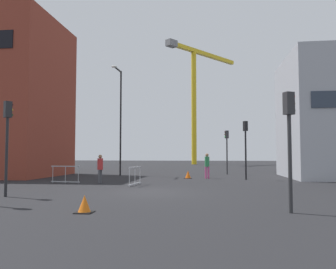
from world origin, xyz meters
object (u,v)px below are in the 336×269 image
(traffic_light_crosswalk, at_px, (7,132))
(traffic_light_far, at_px, (227,145))
(traffic_cone_striped, at_px, (84,205))
(traffic_light_median, at_px, (245,140))
(streetlamp_tall, at_px, (120,114))
(traffic_light_verge, at_px, (290,131))
(pedestrian_walking, at_px, (207,164))
(traffic_cone_by_barrier, at_px, (188,175))
(pedestrian_waiting, at_px, (100,167))
(construction_crane, at_px, (196,85))

(traffic_light_crosswalk, bearing_deg, traffic_light_far, 60.04)
(traffic_cone_striped, bearing_deg, traffic_light_median, 66.34)
(streetlamp_tall, relative_size, traffic_light_verge, 2.41)
(traffic_light_far, bearing_deg, traffic_light_verge, -87.20)
(traffic_light_crosswalk, height_order, pedestrian_walking, traffic_light_crosswalk)
(traffic_light_far, xyz_separation_m, traffic_light_crosswalk, (-10.03, -17.40, 0.08))
(traffic_light_median, bearing_deg, traffic_light_far, 98.95)
(traffic_cone_by_barrier, bearing_deg, pedestrian_waiting, -136.36)
(streetlamp_tall, bearing_deg, pedestrian_waiting, -83.87)
(traffic_light_verge, distance_m, pedestrian_walking, 14.93)
(traffic_light_far, distance_m, traffic_cone_striped, 21.56)
(traffic_light_median, relative_size, traffic_cone_striped, 7.70)
(traffic_light_verge, distance_m, traffic_cone_by_barrier, 15.19)
(traffic_light_crosswalk, relative_size, traffic_cone_striped, 7.55)
(traffic_light_crosswalk, distance_m, traffic_light_verge, 11.32)
(traffic_light_far, distance_m, pedestrian_waiting, 13.40)
(traffic_light_median, relative_size, traffic_cone_by_barrier, 7.06)
(traffic_cone_by_barrier, bearing_deg, streetlamp_tall, 156.88)
(pedestrian_walking, distance_m, traffic_cone_by_barrier, 1.64)
(traffic_light_far, bearing_deg, pedestrian_waiting, -128.26)
(pedestrian_waiting, bearing_deg, construction_crane, 84.12)
(pedestrian_walking, bearing_deg, traffic_light_verge, -79.56)
(traffic_cone_by_barrier, bearing_deg, traffic_light_median, -11.34)
(traffic_light_far, bearing_deg, traffic_light_median, -81.05)
(streetlamp_tall, height_order, traffic_light_verge, streetlamp_tall)
(traffic_light_far, distance_m, traffic_light_verge, 20.04)
(traffic_light_median, height_order, pedestrian_walking, traffic_light_median)
(pedestrian_walking, relative_size, traffic_cone_striped, 3.45)
(traffic_light_far, xyz_separation_m, traffic_light_verge, (0.98, -20.02, -0.12))
(traffic_light_crosswalk, xyz_separation_m, traffic_light_median, (11.03, 11.00, 0.05))
(traffic_light_verge, relative_size, traffic_cone_by_barrier, 6.35)
(traffic_light_crosswalk, height_order, traffic_light_median, traffic_light_median)
(pedestrian_waiting, bearing_deg, traffic_light_median, 23.66)
(construction_crane, bearing_deg, streetlamp_tall, -98.52)
(traffic_light_crosswalk, xyz_separation_m, traffic_cone_by_barrier, (6.91, 11.83, -2.45))
(traffic_light_far, relative_size, pedestrian_waiting, 2.22)
(traffic_light_verge, height_order, pedestrian_walking, traffic_light_verge)
(traffic_light_far, xyz_separation_m, traffic_cone_striped, (-5.29, -20.76, -2.39))
(traffic_light_median, bearing_deg, pedestrian_walking, 159.96)
(streetlamp_tall, relative_size, pedestrian_waiting, 5.07)
(streetlamp_tall, xyz_separation_m, traffic_light_median, (10.04, -3.35, -2.45))
(traffic_light_verge, bearing_deg, traffic_light_crosswalk, 166.60)
(traffic_light_far, height_order, pedestrian_walking, traffic_light_far)
(traffic_cone_striped, distance_m, traffic_cone_by_barrier, 15.35)
(streetlamp_tall, distance_m, traffic_light_far, 9.87)
(traffic_light_far, height_order, traffic_light_median, traffic_light_median)
(construction_crane, xyz_separation_m, traffic_light_verge, (5.04, -50.18, -11.81))
(pedestrian_walking, height_order, traffic_cone_striped, pedestrian_walking)
(streetlamp_tall, relative_size, pedestrian_walking, 4.82)
(traffic_light_far, relative_size, traffic_light_median, 0.95)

